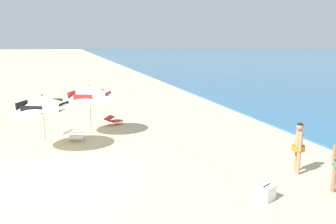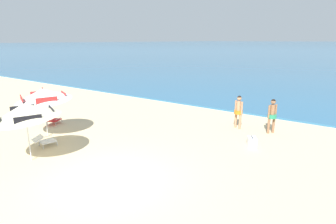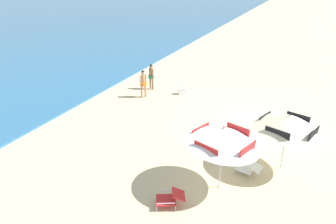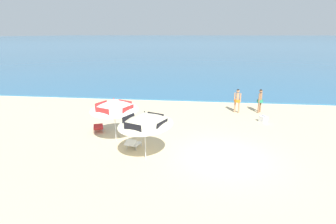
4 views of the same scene
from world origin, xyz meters
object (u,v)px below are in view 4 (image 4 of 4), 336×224
object	(u,v)px
person_standing_beside	(260,99)
cooler_box	(263,119)
beach_umbrella_striped_main	(114,105)
lounge_chair_beside_umbrella	(98,127)
beach_umbrella_striped_second	(145,119)
lounge_chair_under_umbrella	(133,143)
person_standing_near_shore	(237,99)

from	to	relation	value
person_standing_beside	cooler_box	size ratio (longest dim) A/B	2.77
beach_umbrella_striped_main	cooler_box	xyz separation A→B (m)	(8.23, 4.14, -1.76)
lounge_chair_beside_umbrella	cooler_box	xyz separation A→B (m)	(9.63, 2.94, -0.07)
lounge_chair_beside_umbrella	beach_umbrella_striped_second	bearing A→B (deg)	-42.57
beach_umbrella_striped_second	lounge_chair_under_umbrella	distance (m)	2.12
lounge_chair_under_umbrella	lounge_chair_beside_umbrella	size ratio (longest dim) A/B	0.96
beach_umbrella_striped_second	person_standing_near_shore	xyz separation A→B (m)	(4.88, 8.04, -0.92)
lounge_chair_beside_umbrella	person_standing_beside	world-z (taller)	person_standing_beside
lounge_chair_beside_umbrella	cooler_box	size ratio (longest dim) A/B	1.69
beach_umbrella_striped_main	person_standing_beside	world-z (taller)	beach_umbrella_striped_main
cooler_box	lounge_chair_beside_umbrella	bearing A→B (deg)	-163.03
lounge_chair_beside_umbrella	person_standing_near_shore	xyz separation A→B (m)	(8.24, 4.96, 0.70)
lounge_chair_beside_umbrella	cooler_box	world-z (taller)	lounge_chair_beside_umbrella
beach_umbrella_striped_second	person_standing_beside	bearing A→B (deg)	51.90
beach_umbrella_striped_main	lounge_chair_under_umbrella	distance (m)	2.17
beach_umbrella_striped_second	person_standing_near_shore	world-z (taller)	beach_umbrella_striped_second
person_standing_near_shore	person_standing_beside	distance (m)	1.59
beach_umbrella_striped_main	beach_umbrella_striped_second	xyz separation A→B (m)	(1.95, -1.88, -0.07)
person_standing_near_shore	cooler_box	xyz separation A→B (m)	(1.39, -2.02, -0.77)
beach_umbrella_striped_second	cooler_box	size ratio (longest dim) A/B	5.56
person_standing_near_shore	lounge_chair_under_umbrella	bearing A→B (deg)	-129.42
beach_umbrella_striped_main	lounge_chair_beside_umbrella	distance (m)	2.51
lounge_chair_under_umbrella	person_standing_near_shore	distance (m)	9.05
lounge_chair_under_umbrella	lounge_chair_beside_umbrella	xyz separation A→B (m)	(-2.51, 2.02, -0.00)
lounge_chair_beside_umbrella	cooler_box	distance (m)	10.07
beach_umbrella_striped_main	person_standing_near_shore	distance (m)	9.25
person_standing_beside	cooler_box	xyz separation A→B (m)	(-0.18, -2.21, -0.76)
beach_umbrella_striped_second	lounge_chair_under_umbrella	size ratio (longest dim) A/B	3.43
cooler_box	person_standing_beside	bearing A→B (deg)	85.30
person_standing_beside	cooler_box	world-z (taller)	person_standing_beside
lounge_chair_under_umbrella	cooler_box	bearing A→B (deg)	34.82
beach_umbrella_striped_main	person_standing_near_shore	world-z (taller)	beach_umbrella_striped_main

